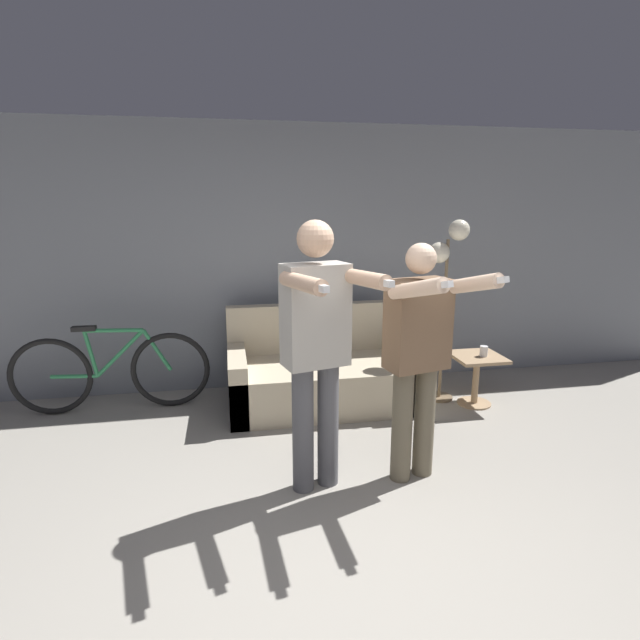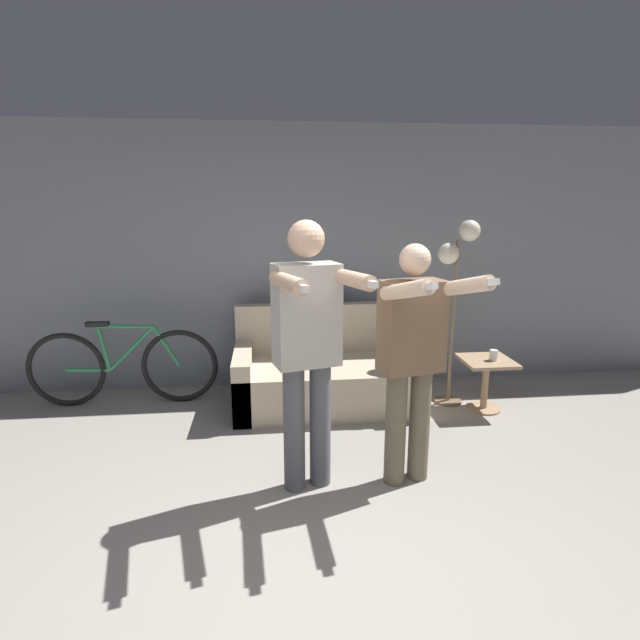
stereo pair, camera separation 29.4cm
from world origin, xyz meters
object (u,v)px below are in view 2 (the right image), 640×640
object	(u,v)px
person_left	(308,340)
person_right	(413,351)
cup	(493,355)
couch	(326,375)
cat	(324,295)
floor_lamp	(457,263)
side_table	(486,374)
bicycle	(124,366)

from	to	relation	value
person_left	person_right	xyz separation A→B (m)	(0.68, -0.00, -0.09)
person_left	cup	xyz separation A→B (m)	(1.75, 1.08, -0.49)
person_right	couch	bearing A→B (deg)	92.00
cat	floor_lamp	world-z (taller)	floor_lamp
cat	cup	xyz separation A→B (m)	(1.45, -0.68, -0.44)
person_left	floor_lamp	world-z (taller)	person_left
cup	floor_lamp	bearing A→B (deg)	143.56
couch	person_right	xyz separation A→B (m)	(0.39, -1.42, 0.66)
side_table	bicycle	xyz separation A→B (m)	(-3.31, 0.48, 0.03)
person_right	side_table	bearing A→B (deg)	33.66
couch	cat	xyz separation A→B (m)	(0.02, 0.34, 0.70)
couch	person_right	world-z (taller)	person_right
bicycle	floor_lamp	bearing A→B (deg)	-5.32
couch	floor_lamp	world-z (taller)	floor_lamp
floor_lamp	person_right	bearing A→B (deg)	-120.70
person_right	side_table	distance (m)	1.63
couch	person_left	world-z (taller)	person_left
person_left	person_right	world-z (taller)	person_left
person_right	cup	distance (m)	1.58
side_table	cup	size ratio (longest dim) A/B	4.99
couch	side_table	distance (m)	1.46
person_right	bicycle	distance (m)	2.83
person_right	bicycle	size ratio (longest dim) A/B	0.93
floor_lamp	bicycle	size ratio (longest dim) A/B	0.99
person_left	cup	distance (m)	2.12
couch	floor_lamp	xyz separation A→B (m)	(1.16, -0.12, 1.05)
side_table	bicycle	size ratio (longest dim) A/B	0.28
couch	cat	distance (m)	0.78
side_table	cup	xyz separation A→B (m)	(0.04, -0.03, 0.18)
floor_lamp	cup	size ratio (longest dim) A/B	17.78
person_left	bicycle	xyz separation A→B (m)	(-1.60, 1.59, -0.65)
floor_lamp	bicycle	xyz separation A→B (m)	(-3.05, 0.28, -0.96)
person_right	side_table	size ratio (longest dim) A/B	3.37
bicycle	side_table	bearing A→B (deg)	-8.22
floor_lamp	side_table	distance (m)	1.03
person_right	bicycle	xyz separation A→B (m)	(-2.28, 1.59, -0.56)
floor_lamp	bicycle	distance (m)	3.21
side_table	floor_lamp	bearing A→B (deg)	143.21
person_left	cup	bearing A→B (deg)	17.31
bicycle	person_right	bearing A→B (deg)	-34.90
person_left	bicycle	distance (m)	2.34
cat	couch	bearing A→B (deg)	-93.31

